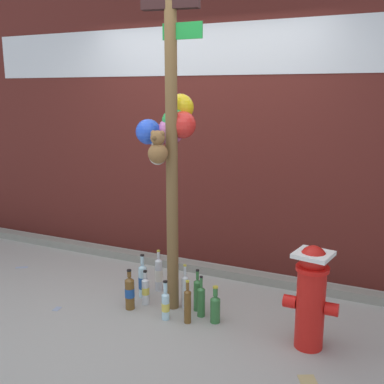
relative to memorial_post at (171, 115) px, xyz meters
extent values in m
plane|color=#9E9B93|center=(-0.15, -0.34, -1.60)|extent=(14.00, 14.00, 0.00)
cube|color=#561E19|center=(-0.15, 1.14, 0.28)|extent=(10.00, 0.20, 3.78)
cube|color=silver|center=(-0.61, 1.04, 0.58)|extent=(4.39, 0.01, 0.48)
cube|color=gray|center=(-0.15, 0.76, -1.56)|extent=(8.00, 0.12, 0.08)
cylinder|color=brown|center=(0.03, -0.05, -0.28)|extent=(0.10, 0.10, 2.66)
cube|color=#198C33|center=(0.13, -0.05, 0.62)|extent=(0.32, 0.02, 0.12)
sphere|color=green|center=(0.01, 0.08, -0.06)|extent=(0.23, 0.23, 0.23)
sphere|color=red|center=(0.08, 0.05, -0.08)|extent=(0.22, 0.22, 0.22)
sphere|color=yellow|center=(0.02, 0.14, 0.06)|extent=(0.22, 0.22, 0.22)
sphere|color=blue|center=(-0.18, -0.05, -0.13)|extent=(0.20, 0.20, 0.20)
sphere|color=#D66BB2|center=(-0.03, 0.05, -0.13)|extent=(0.22, 0.22, 0.22)
sphere|color=brown|center=(-0.02, -0.18, -0.28)|extent=(0.16, 0.16, 0.16)
sphere|color=brown|center=(-0.02, -0.18, -0.16)|extent=(0.11, 0.11, 0.11)
sphere|color=brown|center=(-0.06, -0.18, -0.13)|extent=(0.05, 0.05, 0.05)
sphere|color=brown|center=(0.02, -0.18, -0.13)|extent=(0.05, 0.05, 0.05)
sphere|color=brown|center=(-0.02, -0.22, -0.16)|extent=(0.04, 0.04, 0.04)
sphere|color=silver|center=(-0.10, -0.03, -0.33)|extent=(0.14, 0.14, 0.14)
sphere|color=silver|center=(-0.10, -0.03, -0.22)|extent=(0.10, 0.10, 0.10)
sphere|color=silver|center=(-0.14, -0.03, -0.18)|extent=(0.04, 0.04, 0.04)
sphere|color=silver|center=(-0.07, -0.03, -0.18)|extent=(0.04, 0.04, 0.04)
sphere|color=#9D9992|center=(-0.10, -0.08, -0.22)|extent=(0.04, 0.04, 0.04)
cylinder|color=red|center=(1.19, -0.19, -1.32)|extent=(0.20, 0.20, 0.58)
cylinder|color=red|center=(1.19, -0.19, -1.01)|extent=(0.23, 0.23, 0.03)
sphere|color=red|center=(1.19, -0.19, -0.94)|extent=(0.19, 0.19, 0.19)
cylinder|color=red|center=(1.05, -0.19, -1.29)|extent=(0.09, 0.09, 0.09)
cylinder|color=red|center=(1.34, -0.19, -1.29)|extent=(0.09, 0.09, 0.09)
cube|color=white|center=(1.19, -0.19, -0.91)|extent=(0.28, 0.28, 0.03)
cylinder|color=#337038|center=(0.45, -0.14, -1.51)|extent=(0.08, 0.08, 0.19)
cone|color=#337038|center=(0.45, -0.14, -1.40)|extent=(0.08, 0.08, 0.03)
cylinder|color=#337038|center=(0.45, -0.14, -1.35)|extent=(0.04, 0.04, 0.07)
cylinder|color=gold|center=(0.45, -0.14, -1.31)|extent=(0.04, 0.04, 0.01)
cylinder|color=silver|center=(0.12, -0.01, -1.47)|extent=(0.06, 0.06, 0.26)
cone|color=silver|center=(0.12, -0.01, -1.33)|extent=(0.06, 0.06, 0.02)
cylinder|color=silver|center=(0.12, -0.01, -1.28)|extent=(0.02, 0.02, 0.08)
cylinder|color=gold|center=(0.12, -0.01, -1.23)|extent=(0.03, 0.03, 0.01)
cylinder|color=brown|center=(0.26, -0.24, -1.48)|extent=(0.06, 0.06, 0.26)
cone|color=brown|center=(0.26, -0.24, -1.33)|extent=(0.06, 0.06, 0.02)
cylinder|color=brown|center=(0.26, -0.24, -1.29)|extent=(0.03, 0.03, 0.06)
cylinder|color=gold|center=(0.26, -0.24, -1.26)|extent=(0.03, 0.03, 0.01)
cylinder|color=silver|center=(-0.24, 0.20, -1.46)|extent=(0.07, 0.07, 0.28)
cone|color=silver|center=(-0.24, 0.20, -1.31)|extent=(0.07, 0.07, 0.03)
cylinder|color=silver|center=(-0.24, 0.20, -1.26)|extent=(0.03, 0.03, 0.06)
cylinder|color=silver|center=(-0.24, 0.20, -1.46)|extent=(0.07, 0.07, 0.11)
cylinder|color=gold|center=(-0.24, 0.20, -1.22)|extent=(0.03, 0.03, 0.01)
cylinder|color=brown|center=(-0.28, -0.23, -1.48)|extent=(0.08, 0.08, 0.25)
cone|color=brown|center=(-0.28, -0.23, -1.34)|extent=(0.08, 0.08, 0.03)
cylinder|color=brown|center=(-0.28, -0.23, -1.30)|extent=(0.03, 0.03, 0.05)
cylinder|color=#1E478C|center=(-0.28, -0.23, -1.46)|extent=(0.08, 0.08, 0.08)
cylinder|color=black|center=(-0.28, -0.23, -1.26)|extent=(0.04, 0.04, 0.01)
cylinder|color=#337038|center=(0.24, -0.01, -1.48)|extent=(0.06, 0.06, 0.25)
cone|color=#337038|center=(0.24, -0.01, -1.34)|extent=(0.06, 0.06, 0.03)
cylinder|color=#337038|center=(0.24, -0.01, -1.29)|extent=(0.02, 0.02, 0.07)
cylinder|color=black|center=(0.24, -0.01, -1.25)|extent=(0.03, 0.03, 0.01)
cylinder|color=#B2DBEA|center=(0.08, -0.26, -1.50)|extent=(0.06, 0.06, 0.21)
cone|color=#B2DBEA|center=(0.08, -0.26, -1.39)|extent=(0.06, 0.06, 0.03)
cylinder|color=#B2DBEA|center=(0.08, -0.26, -1.33)|extent=(0.03, 0.03, 0.08)
cylinder|color=#D8C64C|center=(0.08, -0.26, -1.50)|extent=(0.07, 0.07, 0.07)
cylinder|color=black|center=(0.08, -0.26, -1.28)|extent=(0.04, 0.04, 0.01)
cylinder|color=silver|center=(-0.21, -0.10, -1.50)|extent=(0.06, 0.06, 0.22)
cone|color=silver|center=(-0.21, -0.10, -1.38)|extent=(0.06, 0.06, 0.03)
cylinder|color=silver|center=(-0.21, -0.10, -1.34)|extent=(0.03, 0.03, 0.05)
cylinder|color=#D8C64C|center=(-0.21, -0.10, -1.48)|extent=(0.06, 0.06, 0.06)
cylinder|color=black|center=(-0.21, -0.10, -1.31)|extent=(0.03, 0.03, 0.01)
cylinder|color=#337038|center=(0.31, -0.10, -1.49)|extent=(0.06, 0.06, 0.23)
cone|color=#337038|center=(0.31, -0.10, -1.36)|extent=(0.06, 0.06, 0.03)
cylinder|color=#337038|center=(0.31, -0.10, -1.31)|extent=(0.02, 0.02, 0.08)
cylinder|color=black|center=(0.31, -0.10, -1.27)|extent=(0.03, 0.03, 0.01)
cylinder|color=#B2DBEA|center=(-0.31, 0.02, -1.47)|extent=(0.07, 0.07, 0.27)
cone|color=#B2DBEA|center=(-0.31, 0.02, -1.32)|extent=(0.07, 0.07, 0.03)
cylinder|color=#B2DBEA|center=(-0.31, 0.02, -1.26)|extent=(0.03, 0.03, 0.08)
cylinder|color=#1E478C|center=(-0.31, 0.02, -1.47)|extent=(0.08, 0.08, 0.10)
cylinder|color=black|center=(-0.31, 0.02, -1.22)|extent=(0.04, 0.04, 0.01)
cube|color=#8C99B2|center=(-0.84, -0.50, -1.60)|extent=(0.06, 0.08, 0.01)
cube|color=#8C99B2|center=(-1.80, 0.08, -1.60)|extent=(0.13, 0.10, 0.01)
cube|color=tan|center=(1.27, -0.60, -1.60)|extent=(0.16, 0.17, 0.01)
camera|label=1|loc=(1.70, -3.25, 0.19)|focal=43.13mm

